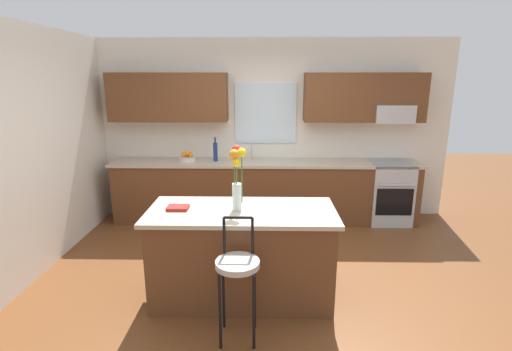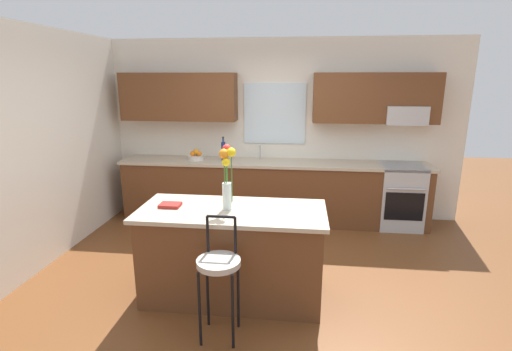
{
  "view_description": "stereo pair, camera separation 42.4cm",
  "coord_description": "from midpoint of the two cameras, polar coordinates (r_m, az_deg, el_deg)",
  "views": [
    {
      "loc": [
        -0.02,
        -3.85,
        2.15
      ],
      "look_at": [
        -0.12,
        0.55,
        1.0
      ],
      "focal_mm": 26.73,
      "sensor_mm": 36.0,
      "label": 1
    },
    {
      "loc": [
        0.4,
        -3.82,
        2.15
      ],
      "look_at": [
        -0.12,
        0.55,
        1.0
      ],
      "focal_mm": 26.73,
      "sensor_mm": 36.0,
      "label": 2
    }
  ],
  "objects": [
    {
      "name": "bar_stool_near",
      "position": [
        3.19,
        -1.69,
        -13.71
      ],
      "size": [
        0.36,
        0.36,
        1.04
      ],
      "color": "black",
      "rests_on": "ground"
    },
    {
      "name": "bottle_olive_oil",
      "position": [
        5.71,
        -2.78,
        3.7
      ],
      "size": [
        0.06,
        0.06,
        0.36
      ],
      "color": "navy",
      "rests_on": "counter_run"
    },
    {
      "name": "cookbook",
      "position": [
        3.75,
        -9.58,
        -4.44
      ],
      "size": [
        0.2,
        0.15,
        0.03
      ],
      "primitive_type": "cube",
      "color": "maroon",
      "rests_on": "kitchen_island"
    },
    {
      "name": "counter_run",
      "position": [
        5.78,
        4.56,
        -2.34
      ],
      "size": [
        4.56,
        0.64,
        0.92
      ],
      "color": "brown",
      "rests_on": "ground"
    },
    {
      "name": "kitchen_island",
      "position": [
        3.81,
        -0.29,
        -11.61
      ],
      "size": [
        1.79,
        0.81,
        0.92
      ],
      "color": "brown",
      "rests_on": "ground"
    },
    {
      "name": "flower_vase",
      "position": [
        3.53,
        -0.95,
        0.16
      ],
      "size": [
        0.16,
        0.14,
        0.62
      ],
      "color": "silver",
      "rests_on": "kitchen_island"
    },
    {
      "name": "wall_left",
      "position": [
        5.03,
        -26.61,
        3.94
      ],
      "size": [
        0.12,
        4.6,
        2.7
      ],
      "primitive_type": "cube",
      "color": "silver",
      "rests_on": "ground"
    },
    {
      "name": "back_wall_assembly",
      "position": [
        5.85,
        5.25,
        8.3
      ],
      "size": [
        5.6,
        0.5,
        2.7
      ],
      "color": "silver",
      "rests_on": "ground"
    },
    {
      "name": "ground_plane",
      "position": [
        4.4,
        3.53,
        -14.64
      ],
      "size": [
        14.0,
        14.0,
        0.0
      ],
      "primitive_type": "plane",
      "color": "brown"
    },
    {
      "name": "fruit_bowl_oranges",
      "position": [
        5.82,
        -6.9,
        2.87
      ],
      "size": [
        0.24,
        0.24,
        0.16
      ],
      "color": "silver",
      "rests_on": "counter_run"
    },
    {
      "name": "oven_range",
      "position": [
        6.0,
        22.59,
        -2.89
      ],
      "size": [
        0.6,
        0.64,
        0.92
      ],
      "color": "#B7BABC",
      "rests_on": "ground"
    },
    {
      "name": "sink_faucet",
      "position": [
        5.79,
        2.68,
        3.78
      ],
      "size": [
        0.02,
        0.13,
        0.23
      ],
      "color": "#B7BABC",
      "rests_on": "counter_run"
    }
  ]
}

